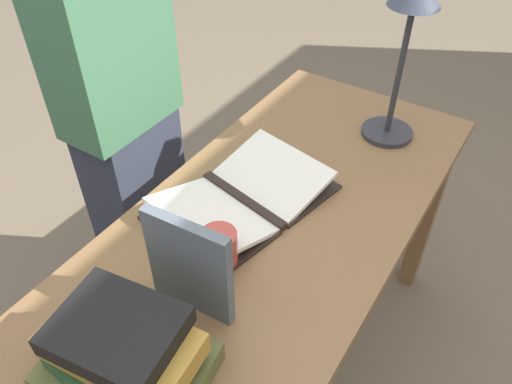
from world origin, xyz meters
TOP-DOWN VIEW (x-y plane):
  - ground_plane at (0.00, 0.00)m, footprint 12.00×12.00m
  - reading_desk at (0.00, 0.00)m, footprint 1.54×0.65m
  - open_book at (-0.05, -0.09)m, footprint 0.51×0.39m
  - book_stack_tall at (0.46, 0.00)m, footprint 0.25×0.33m
  - book_standing_upright at (0.27, -0.00)m, footprint 0.04×0.19m
  - reading_lamp at (-0.55, 0.11)m, footprint 0.16×0.16m
  - coffee_mug at (0.14, -0.02)m, footprint 0.11×0.08m
  - person_reader at (-0.15, -0.61)m, footprint 0.36×0.23m

SIDE VIEW (x-z plane):
  - ground_plane at x=0.00m, z-range 0.00..0.00m
  - reading_desk at x=0.00m, z-range 0.28..1.05m
  - open_book at x=-0.05m, z-range 0.76..0.82m
  - person_reader at x=-0.15m, z-range 0.00..1.63m
  - coffee_mug at x=0.14m, z-range 0.77..0.86m
  - book_stack_tall at x=0.46m, z-range 0.76..0.93m
  - book_standing_upright at x=0.27m, z-range 0.77..1.02m
  - reading_lamp at x=-0.55m, z-range 0.87..1.35m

